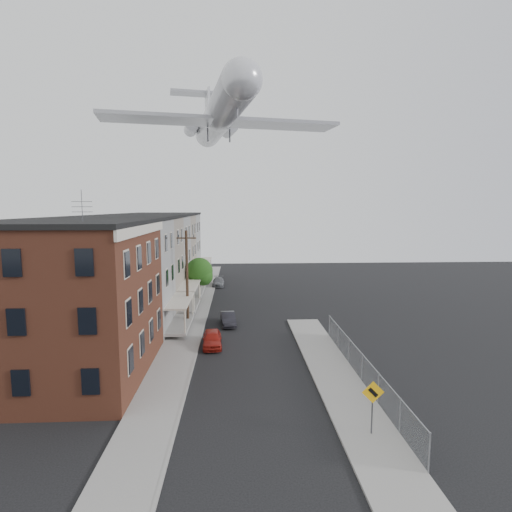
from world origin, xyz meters
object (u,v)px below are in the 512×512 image
(warning_sign, at_px, (373,399))
(car_near, at_px, (212,339))
(street_tree, at_px, (200,272))
(airplane, at_px, (219,116))
(car_mid, at_px, (228,319))
(utility_pole, at_px, (187,277))
(car_far, at_px, (218,282))

(warning_sign, bearing_deg, car_near, 123.17)
(street_tree, relative_size, airplane, 0.19)
(warning_sign, relative_size, car_mid, 0.77)
(car_near, bearing_deg, utility_pole, 110.64)
(car_far, xyz_separation_m, airplane, (0.88, -13.02, 20.01))
(car_near, height_order, car_far, car_near)
(utility_pole, relative_size, car_far, 2.25)
(airplane, bearing_deg, utility_pole, -115.50)
(utility_pole, height_order, airplane, airplane)
(warning_sign, relative_size, utility_pole, 0.31)
(street_tree, bearing_deg, car_far, 79.57)
(car_mid, relative_size, airplane, 0.13)
(car_mid, bearing_deg, warning_sign, -75.31)
(utility_pole, height_order, car_near, utility_pole)
(warning_sign, height_order, car_far, warning_sign)
(warning_sign, height_order, car_mid, warning_sign)
(car_mid, bearing_deg, street_tree, 102.47)
(warning_sign, distance_m, utility_pole, 22.25)
(utility_pole, xyz_separation_m, car_far, (2.02, 19.10, -4.09))
(car_near, distance_m, car_far, 25.05)
(utility_pole, distance_m, car_far, 19.64)
(car_far, bearing_deg, street_tree, -101.02)
(car_near, distance_m, airplane, 23.30)
(utility_pole, xyz_separation_m, car_mid, (3.80, -0.09, -4.07))
(warning_sign, bearing_deg, car_mid, 111.35)
(car_near, bearing_deg, car_far, 88.06)
(utility_pole, bearing_deg, car_mid, -1.39)
(car_mid, height_order, airplane, airplane)
(street_tree, xyz_separation_m, car_far, (1.69, 9.18, -2.87))
(airplane, bearing_deg, warning_sign, -71.70)
(utility_pole, bearing_deg, airplane, 64.50)
(car_near, xyz_separation_m, car_mid, (1.15, 5.85, -0.03))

